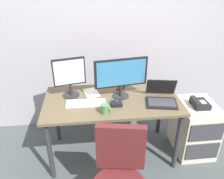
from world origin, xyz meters
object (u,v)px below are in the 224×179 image
desk_phone (199,103)px  paper_notepad (91,93)px  monitor_side (69,75)px  laptop (161,97)px  file_cabinet (194,128)px  banana (159,88)px  monitor_main (121,75)px  cell_phone (121,88)px  trackball_mouse (117,103)px  keyboard (86,103)px  coffee_mug (105,109)px

desk_phone → paper_notepad: size_ratio=0.96×
monitor_side → laptop: (0.95, -0.23, -0.19)m
file_cabinet → banana: banana is taller
file_cabinet → laptop: bearing=-174.6°
monitor_main → paper_notepad: monitor_main is taller
monitor_side → paper_notepad: bearing=7.1°
file_cabinet → monitor_main: monitor_main is taller
monitor_main → cell_phone: 0.32m
cell_phone → trackball_mouse: bearing=-76.1°
keyboard → laptop: laptop is taller
paper_notepad → cell_phone: (0.35, 0.09, -0.00)m
monitor_side → file_cabinet: bearing=-7.4°
desk_phone → cell_phone: size_ratio=1.41×
monitor_main → laptop: 0.48m
desk_phone → monitor_main: size_ratio=0.35×
file_cabinet → monitor_main: size_ratio=1.11×
keyboard → paper_notepad: bearing=74.9°
laptop → paper_notepad: bearing=160.7°
desk_phone → monitor_main: monitor_main is taller
coffee_mug → paper_notepad: (-0.12, 0.41, -0.04)m
monitor_side → paper_notepad: (0.22, 0.03, -0.24)m
trackball_mouse → banana: bearing=28.0°
monitor_main → keyboard: monitor_main is taller
laptop → coffee_mug: (-0.61, -0.16, -0.00)m
file_cabinet → cell_phone: (-0.84, 0.30, 0.43)m
monitor_side → cell_phone: (0.57, 0.11, -0.24)m
coffee_mug → desk_phone: bearing=9.8°
coffee_mug → paper_notepad: coffee_mug is taller
trackball_mouse → cell_phone: (0.10, 0.37, -0.02)m
monitor_side → paper_notepad: monitor_side is taller
trackball_mouse → banana: trackball_mouse is taller
trackball_mouse → coffee_mug: bearing=-135.6°
monitor_side → keyboard: size_ratio=1.06×
keyboard → paper_notepad: size_ratio=1.98×
paper_notepad → file_cabinet: bearing=-10.0°
keyboard → coffee_mug: bearing=-45.0°
monitor_side → coffee_mug: size_ratio=4.56×
cell_phone → banana: bearing=17.1°
desk_phone → keyboard: keyboard is taller
trackball_mouse → cell_phone: size_ratio=0.77×
laptop → banana: 0.26m
monitor_side → trackball_mouse: size_ratio=3.96×
cell_phone → monitor_side: bearing=-139.5°
laptop → desk_phone: bearing=3.5°
monitor_side → laptop: 1.00m
paper_notepad → cell_phone: size_ratio=1.46×
desk_phone → trackball_mouse: trackball_mouse is taller
monitor_side → coffee_mug: (0.34, -0.38, -0.20)m
laptop → monitor_main: bearing=160.0°
monitor_main → monitor_side: size_ratio=1.31×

